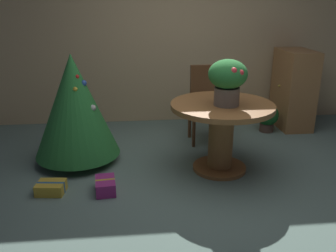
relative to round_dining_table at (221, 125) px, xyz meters
The scene contains 10 objects.
ground_plane 0.68m from the round_dining_table, 128.43° to the right, with size 6.60×6.60×0.00m, color slate.
back_wall_panel 2.03m from the round_dining_table, 98.29° to the left, with size 6.00×0.10×2.60m, color tan.
round_dining_table is the anchor object (origin of this frame).
flower_vase 0.53m from the round_dining_table, 71.57° to the right, with size 0.40×0.40×0.48m.
wooden_chair_far 0.92m from the round_dining_table, 90.00° to the left, with size 0.41×0.39×1.00m.
holiday_tree 1.65m from the round_dining_table, 166.47° to the left, with size 0.97×0.97×1.26m.
gift_box_purple 1.38m from the round_dining_table, 162.66° to the right, with size 0.22×0.31×0.13m.
gift_box_gold 1.87m from the round_dining_table, 168.68° to the right, with size 0.29×0.24×0.11m.
wooden_cabinet 1.93m from the round_dining_table, 43.89° to the left, with size 0.45×0.71×1.13m.
potted_plant 1.53m from the round_dining_table, 50.04° to the left, with size 0.31×0.31×0.40m.
Camera 1 is at (-0.68, -3.31, 1.82)m, focal length 39.15 mm.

